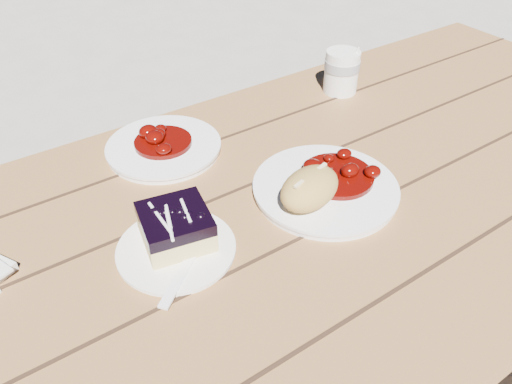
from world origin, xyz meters
TOP-DOWN VIEW (x-y plane):
  - picnic_table at (0.00, -0.00)m, footprint 2.00×1.55m
  - main_plate at (0.11, -0.01)m, footprint 0.25×0.25m
  - goulash_stew at (0.14, -0.01)m, footprint 0.13×0.13m
  - bread_roll at (0.06, -0.03)m, footprint 0.14×0.11m
  - dessert_plate at (-0.17, 0.00)m, footprint 0.18×0.18m
  - blueberry_cake at (-0.16, 0.02)m, footprint 0.12×0.12m
  - fork_dessert at (-0.19, -0.05)m, footprint 0.14×0.12m
  - coffee_cup at (0.39, 0.26)m, footprint 0.08×0.08m
  - second_plate at (-0.06, 0.27)m, footprint 0.22×0.22m
  - second_stew at (-0.06, 0.27)m, footprint 0.11×0.11m

SIDE VIEW (x-z plane):
  - picnic_table at x=0.00m, z-range 0.21..0.96m
  - dessert_plate at x=-0.17m, z-range 0.75..0.76m
  - main_plate at x=0.11m, z-range 0.75..0.77m
  - second_plate at x=-0.06m, z-range 0.75..0.77m
  - fork_dessert at x=-0.19m, z-range 0.76..0.76m
  - goulash_stew at x=0.14m, z-range 0.77..0.81m
  - second_stew at x=-0.06m, z-range 0.77..0.81m
  - blueberry_cake at x=-0.16m, z-range 0.76..0.82m
  - bread_roll at x=0.06m, z-range 0.77..0.83m
  - coffee_cup at x=0.39m, z-range 0.75..0.85m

